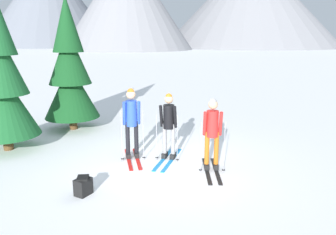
% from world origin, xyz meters
% --- Properties ---
extents(ground_plane, '(400.00, 400.00, 0.00)m').
position_xyz_m(ground_plane, '(0.00, 0.00, 0.00)').
color(ground_plane, white).
extents(skier_in_blue, '(0.61, 1.58, 1.82)m').
position_xyz_m(skier_in_blue, '(-0.77, 0.48, 1.04)').
color(skier_in_blue, red).
rests_on(skier_in_blue, ground).
extents(skier_in_black, '(0.92, 1.71, 1.70)m').
position_xyz_m(skier_in_black, '(0.16, 0.33, 0.93)').
color(skier_in_black, '#1E84D1').
rests_on(skier_in_black, ground).
extents(skier_in_red, '(0.61, 1.61, 1.72)m').
position_xyz_m(skier_in_red, '(1.09, -0.48, 0.97)').
color(skier_in_red, black).
rests_on(skier_in_red, ground).
extents(pine_tree_near, '(1.82, 1.82, 4.39)m').
position_xyz_m(pine_tree_near, '(-4.21, 1.48, 2.01)').
color(pine_tree_near, '#51381E').
rests_on(pine_tree_near, ground).
extents(pine_tree_mid, '(1.80, 1.80, 4.35)m').
position_xyz_m(pine_tree_mid, '(-2.77, 3.48, 1.99)').
color(pine_tree_mid, '#51381E').
rests_on(pine_tree_mid, ground).
extents(backpack_on_snow_front, '(0.38, 0.40, 0.38)m').
position_xyz_m(backpack_on_snow_front, '(-1.74, -1.53, 0.19)').
color(backpack_on_snow_front, black).
rests_on(backpack_on_snow_front, ground).
extents(mountain_ridge_distant, '(93.66, 54.34, 23.63)m').
position_xyz_m(mountain_ridge_distant, '(7.87, 82.68, 11.74)').
color(mountain_ridge_distant, slate).
rests_on(mountain_ridge_distant, ground).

